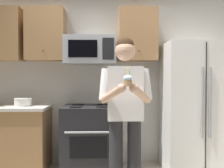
{
  "coord_description": "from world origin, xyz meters",
  "views": [
    {
      "loc": [
        0.07,
        -2.25,
        1.31
      ],
      "look_at": [
        0.14,
        0.52,
        1.25
      ],
      "focal_mm": 40.94,
      "sensor_mm": 36.0,
      "label": 1
    }
  ],
  "objects_px": {
    "refrigerator": "(196,107)",
    "oven_range": "(90,138)",
    "microwave": "(90,50)",
    "cupcake": "(128,80)",
    "bowl_large_white": "(23,102)",
    "person": "(125,108)"
  },
  "relations": [
    {
      "from": "oven_range",
      "to": "microwave",
      "type": "distance_m",
      "value": 1.26
    },
    {
      "from": "refrigerator",
      "to": "bowl_large_white",
      "type": "relative_size",
      "value": 7.38
    },
    {
      "from": "microwave",
      "to": "person",
      "type": "distance_m",
      "value": 1.29
    },
    {
      "from": "person",
      "to": "cupcake",
      "type": "relative_size",
      "value": 10.13
    },
    {
      "from": "bowl_large_white",
      "to": "cupcake",
      "type": "relative_size",
      "value": 1.4
    },
    {
      "from": "bowl_large_white",
      "to": "person",
      "type": "height_order",
      "value": "person"
    },
    {
      "from": "bowl_large_white",
      "to": "person",
      "type": "relative_size",
      "value": 0.14
    },
    {
      "from": "refrigerator",
      "to": "cupcake",
      "type": "xyz_separation_m",
      "value": [
        -1.07,
        -1.14,
        0.39
      ]
    },
    {
      "from": "microwave",
      "to": "bowl_large_white",
      "type": "distance_m",
      "value": 1.2
    },
    {
      "from": "oven_range",
      "to": "refrigerator",
      "type": "xyz_separation_m",
      "value": [
        1.5,
        -0.04,
        0.44
      ]
    },
    {
      "from": "bowl_large_white",
      "to": "person",
      "type": "bearing_deg",
      "value": -32.38
    },
    {
      "from": "refrigerator",
      "to": "oven_range",
      "type": "bearing_deg",
      "value": 178.5
    },
    {
      "from": "microwave",
      "to": "refrigerator",
      "type": "distance_m",
      "value": 1.72
    },
    {
      "from": "refrigerator",
      "to": "cupcake",
      "type": "height_order",
      "value": "refrigerator"
    },
    {
      "from": "microwave",
      "to": "oven_range",
      "type": "bearing_deg",
      "value": -90.02
    },
    {
      "from": "microwave",
      "to": "refrigerator",
      "type": "bearing_deg",
      "value": -6.03
    },
    {
      "from": "refrigerator",
      "to": "microwave",
      "type": "bearing_deg",
      "value": 173.97
    },
    {
      "from": "oven_range",
      "to": "refrigerator",
      "type": "height_order",
      "value": "refrigerator"
    },
    {
      "from": "refrigerator",
      "to": "cupcake",
      "type": "relative_size",
      "value": 10.35
    },
    {
      "from": "oven_range",
      "to": "refrigerator",
      "type": "distance_m",
      "value": 1.56
    },
    {
      "from": "refrigerator",
      "to": "cupcake",
      "type": "distance_m",
      "value": 1.61
    },
    {
      "from": "microwave",
      "to": "cupcake",
      "type": "relative_size",
      "value": 4.26
    }
  ]
}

